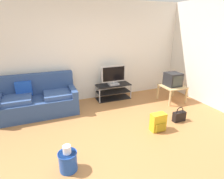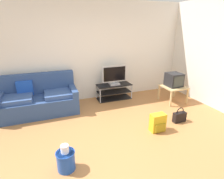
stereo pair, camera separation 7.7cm
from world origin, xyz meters
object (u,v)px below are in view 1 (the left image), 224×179
object	(u,v)px
side_table	(172,88)
cleaning_bucket	(68,160)
tv_stand	(113,92)
crt_tv	(173,79)
backpack	(158,122)
handbag	(179,116)
flat_tv	(114,75)
couch	(38,100)

from	to	relation	value
side_table	cleaning_bucket	bearing A→B (deg)	-153.40
side_table	cleaning_bucket	world-z (taller)	side_table
tv_stand	crt_tv	bearing A→B (deg)	-26.93
backpack	handbag	world-z (taller)	backpack
tv_stand	cleaning_bucket	xyz separation A→B (m)	(-1.67, -2.34, -0.04)
handbag	cleaning_bucket	distance (m)	2.61
flat_tv	handbag	bearing A→B (deg)	-63.48
tv_stand	flat_tv	bearing A→B (deg)	-90.00
crt_tv	cleaning_bucket	distance (m)	3.55
couch	flat_tv	xyz separation A→B (m)	(2.03, 0.15, 0.37)
crt_tv	backpack	world-z (taller)	crt_tv
tv_stand	crt_tv	size ratio (longest dim) A/B	2.51
couch	tv_stand	bearing A→B (deg)	4.73
backpack	side_table	bearing A→B (deg)	60.91
handbag	cleaning_bucket	size ratio (longest dim) A/B	0.82
tv_stand	cleaning_bucket	world-z (taller)	tv_stand
cleaning_bucket	backpack	bearing A→B (deg)	12.64
crt_tv	handbag	size ratio (longest dim) A/B	1.14
side_table	crt_tv	size ratio (longest dim) A/B	1.53
tv_stand	side_table	distance (m)	1.68
flat_tv	backpack	distance (m)	1.98
cleaning_bucket	tv_stand	bearing A→B (deg)	54.58
cleaning_bucket	flat_tv	bearing A→B (deg)	54.32
backpack	cleaning_bucket	size ratio (longest dim) A/B	0.88
side_table	backpack	distance (m)	1.73
tv_stand	cleaning_bucket	distance (m)	2.88
couch	cleaning_bucket	world-z (taller)	couch
backpack	handbag	distance (m)	0.69
side_table	handbag	world-z (taller)	side_table
tv_stand	crt_tv	world-z (taller)	crt_tv
tv_stand	handbag	xyz separation A→B (m)	(0.88, -1.78, -0.09)
crt_tv	handbag	world-z (taller)	crt_tv
side_table	crt_tv	xyz separation A→B (m)	(0.00, 0.02, 0.24)
couch	backpack	xyz separation A→B (m)	(2.24, -1.75, -0.15)
tv_stand	flat_tv	size ratio (longest dim) A/B	1.40
couch	handbag	bearing A→B (deg)	-29.04
backpack	couch	bearing A→B (deg)	160.56
couch	cleaning_bucket	distance (m)	2.21
tv_stand	cleaning_bucket	bearing A→B (deg)	-125.42
flat_tv	crt_tv	distance (m)	1.65
cleaning_bucket	couch	bearing A→B (deg)	99.48
flat_tv	handbag	size ratio (longest dim) A/B	2.03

